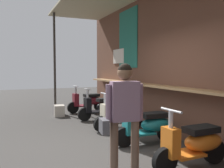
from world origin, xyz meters
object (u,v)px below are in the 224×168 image
(scooter_cream, at_px, (122,115))
(scooter_orange, at_px, (195,143))
(scooter_black, at_px, (102,107))
(merchandise_crate, at_px, (59,111))
(scooter_teal, at_px, (149,125))
(shopper_with_handbag, at_px, (124,108))
(scooter_maroon, at_px, (89,101))

(scooter_cream, relative_size, scooter_orange, 1.00)
(scooter_black, distance_m, merchandise_crate, 1.54)
(scooter_cream, xyz_separation_m, scooter_orange, (2.61, 0.00, 0.00))
(scooter_orange, bearing_deg, scooter_black, -90.95)
(scooter_teal, bearing_deg, scooter_orange, 92.69)
(scooter_orange, bearing_deg, scooter_teal, -90.95)
(scooter_teal, height_order, scooter_orange, same)
(scooter_teal, relative_size, shopper_with_handbag, 0.85)
(scooter_maroon, distance_m, scooter_cream, 2.74)
(scooter_cream, bearing_deg, scooter_orange, 86.14)
(scooter_black, distance_m, shopper_with_handbag, 4.00)
(scooter_black, height_order, scooter_teal, same)
(scooter_orange, bearing_deg, shopper_with_handbag, -11.42)
(scooter_maroon, relative_size, scooter_teal, 1.00)
(scooter_maroon, distance_m, merchandise_crate, 1.18)
(scooter_maroon, distance_m, shopper_with_handbag, 5.30)
(scooter_maroon, bearing_deg, scooter_black, 86.89)
(scooter_cream, distance_m, scooter_teal, 1.28)
(scooter_maroon, height_order, merchandise_crate, scooter_maroon)
(merchandise_crate, bearing_deg, scooter_orange, 12.52)
(scooter_black, bearing_deg, scooter_teal, 88.16)
(scooter_cream, distance_m, merchandise_crate, 2.67)
(scooter_teal, relative_size, scooter_orange, 1.00)
(scooter_cream, height_order, merchandise_crate, scooter_cream)
(scooter_orange, xyz_separation_m, merchandise_crate, (-5.03, -1.12, -0.21))
(scooter_orange, relative_size, merchandise_crate, 3.53)
(shopper_with_handbag, bearing_deg, merchandise_crate, -171.65)
(scooter_maroon, xyz_separation_m, scooter_black, (1.35, 0.00, 0.00))
(scooter_teal, distance_m, shopper_with_handbag, 1.72)
(scooter_cream, height_order, scooter_orange, same)
(scooter_teal, bearing_deg, scooter_black, -87.32)
(merchandise_crate, bearing_deg, shopper_with_handbag, -0.45)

